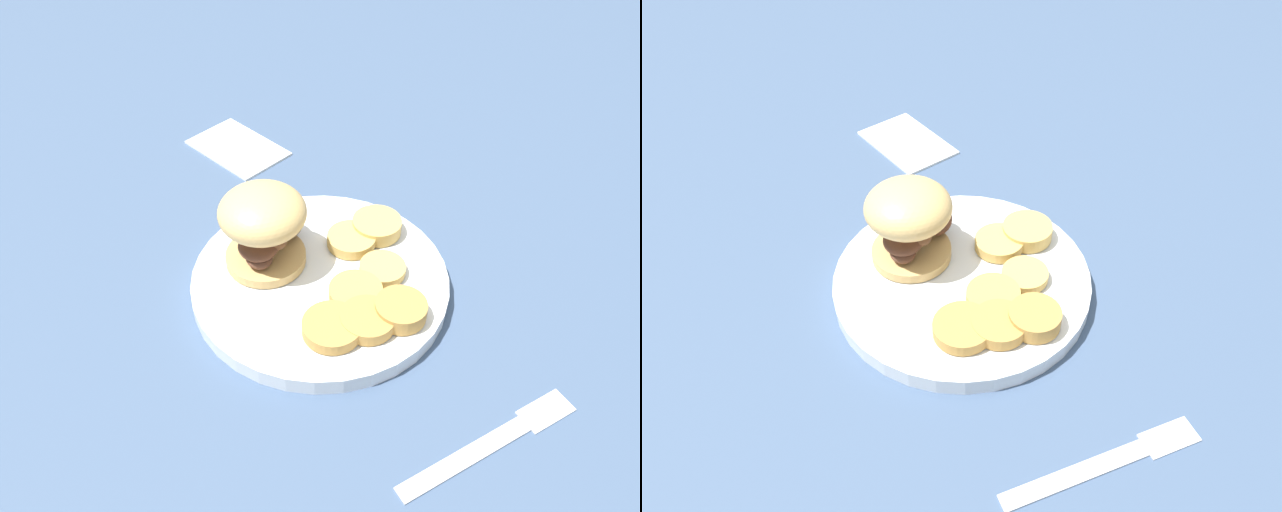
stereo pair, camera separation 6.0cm
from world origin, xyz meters
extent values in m
plane|color=#3D5170|center=(0.00, 0.00, 0.00)|extent=(4.00, 4.00, 0.00)
cylinder|color=white|center=(0.00, 0.00, 0.01)|extent=(0.26, 0.26, 0.02)
torus|color=white|center=(0.00, 0.00, 0.02)|extent=(0.25, 0.25, 0.01)
cylinder|color=tan|center=(0.04, 0.04, 0.02)|extent=(0.08, 0.08, 0.01)
ellipsoid|color=#563323|center=(0.02, 0.05, 0.04)|extent=(0.03, 0.03, 0.01)
ellipsoid|color=#563323|center=(0.06, 0.01, 0.04)|extent=(0.05, 0.04, 0.02)
ellipsoid|color=#563323|center=(0.03, 0.05, 0.05)|extent=(0.05, 0.05, 0.02)
ellipsoid|color=brown|center=(0.04, 0.04, 0.05)|extent=(0.05, 0.04, 0.02)
ellipsoid|color=#DBB26B|center=(0.04, 0.04, 0.08)|extent=(0.09, 0.09, 0.05)
cylinder|color=tan|center=(-0.02, -0.06, 0.02)|extent=(0.05, 0.05, 0.01)
cylinder|color=#BC8942|center=(-0.08, -0.02, 0.03)|extent=(0.05, 0.05, 0.01)
cylinder|color=#BC8942|center=(-0.07, 0.02, 0.03)|extent=(0.06, 0.06, 0.01)
cylinder|color=tan|center=(-0.04, -0.02, 0.02)|extent=(0.05, 0.05, 0.01)
cylinder|color=tan|center=(0.03, -0.05, 0.03)|extent=(0.05, 0.05, 0.01)
cylinder|color=#BC8942|center=(-0.08, -0.05, 0.03)|extent=(0.05, 0.05, 0.02)
cylinder|color=tan|center=(0.04, -0.08, 0.03)|extent=(0.05, 0.05, 0.02)
cube|color=silver|center=(-0.22, -0.04, 0.00)|extent=(0.04, 0.13, 0.00)
cube|color=silver|center=(-0.20, -0.13, 0.00)|extent=(0.03, 0.05, 0.00)
cube|color=white|center=(0.27, 0.01, 0.00)|extent=(0.14, 0.12, 0.01)
camera|label=1|loc=(-0.41, 0.15, 0.46)|focal=35.00mm
camera|label=2|loc=(-0.42, 0.09, 0.46)|focal=35.00mm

